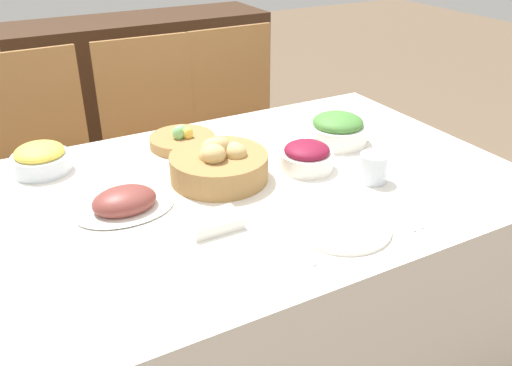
{
  "coord_description": "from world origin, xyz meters",
  "views": [
    {
      "loc": [
        -0.66,
        -1.23,
        1.48
      ],
      "look_at": [
        -0.03,
        -0.08,
        0.79
      ],
      "focal_mm": 38.0,
      "sensor_mm": 36.0,
      "label": 1
    }
  ],
  "objects_px": {
    "ham_platter": "(125,203)",
    "knife": "(388,213)",
    "egg_basket": "(182,140)",
    "fork": "(292,244)",
    "pineapple_bowl": "(41,159)",
    "butter_dish": "(214,222)",
    "chair_far_center": "(158,147)",
    "chair_far_left": "(46,170)",
    "bread_basket": "(219,164)",
    "chair_far_right": "(242,130)",
    "spoon": "(396,210)",
    "drinking_cup": "(373,168)",
    "green_salad_bowl": "(337,129)",
    "beet_salad_bowl": "(307,156)",
    "dinner_plate": "(342,227)",
    "sideboard": "(144,97)"
  },
  "relations": [
    {
      "from": "ham_platter",
      "to": "knife",
      "type": "height_order",
      "value": "ham_platter"
    },
    {
      "from": "egg_basket",
      "to": "fork",
      "type": "bearing_deg",
      "value": -89.09
    },
    {
      "from": "pineapple_bowl",
      "to": "butter_dish",
      "type": "relative_size",
      "value": 1.28
    },
    {
      "from": "chair_far_center",
      "to": "egg_basket",
      "type": "relative_size",
      "value": 4.5
    },
    {
      "from": "chair_far_center",
      "to": "chair_far_left",
      "type": "bearing_deg",
      "value": -178.42
    },
    {
      "from": "chair_far_center",
      "to": "bread_basket",
      "type": "height_order",
      "value": "chair_far_center"
    },
    {
      "from": "ham_platter",
      "to": "knife",
      "type": "xyz_separation_m",
      "value": [
        0.59,
        -0.34,
        -0.02
      ]
    },
    {
      "from": "chair_far_right",
      "to": "spoon",
      "type": "distance_m",
      "value": 1.24
    },
    {
      "from": "fork",
      "to": "chair_far_left",
      "type": "bearing_deg",
      "value": 107.2
    },
    {
      "from": "egg_basket",
      "to": "drinking_cup",
      "type": "bearing_deg",
      "value": -52.19
    },
    {
      "from": "green_salad_bowl",
      "to": "butter_dish",
      "type": "xyz_separation_m",
      "value": [
        -0.59,
        -0.29,
        -0.03
      ]
    },
    {
      "from": "beet_salad_bowl",
      "to": "butter_dish",
      "type": "height_order",
      "value": "beet_salad_bowl"
    },
    {
      "from": "pineapple_bowl",
      "to": "butter_dish",
      "type": "distance_m",
      "value": 0.63
    },
    {
      "from": "bread_basket",
      "to": "dinner_plate",
      "type": "relative_size",
      "value": 1.17
    },
    {
      "from": "chair_far_right",
      "to": "beet_salad_bowl",
      "type": "bearing_deg",
      "value": -105.57
    },
    {
      "from": "pineapple_bowl",
      "to": "fork",
      "type": "bearing_deg",
      "value": -56.95
    },
    {
      "from": "dinner_plate",
      "to": "drinking_cup",
      "type": "xyz_separation_m",
      "value": [
        0.23,
        0.17,
        0.04
      ]
    },
    {
      "from": "chair_far_center",
      "to": "bread_basket",
      "type": "relative_size",
      "value": 3.4
    },
    {
      "from": "bread_basket",
      "to": "butter_dish",
      "type": "xyz_separation_m",
      "value": [
        -0.12,
        -0.23,
        -0.03
      ]
    },
    {
      "from": "chair_far_left",
      "to": "beet_salad_bowl",
      "type": "bearing_deg",
      "value": -55.3
    },
    {
      "from": "chair_far_right",
      "to": "sideboard",
      "type": "relative_size",
      "value": 0.67
    },
    {
      "from": "chair_far_right",
      "to": "sideboard",
      "type": "distance_m",
      "value": 0.9
    },
    {
      "from": "sideboard",
      "to": "green_salad_bowl",
      "type": "distance_m",
      "value": 1.69
    },
    {
      "from": "pineapple_bowl",
      "to": "spoon",
      "type": "bearing_deg",
      "value": -41.78
    },
    {
      "from": "pineapple_bowl",
      "to": "knife",
      "type": "xyz_separation_m",
      "value": [
        0.75,
        -0.69,
        -0.04
      ]
    },
    {
      "from": "bread_basket",
      "to": "knife",
      "type": "relative_size",
      "value": 1.45
    },
    {
      "from": "ham_platter",
      "to": "green_salad_bowl",
      "type": "height_order",
      "value": "green_salad_bowl"
    },
    {
      "from": "chair_far_left",
      "to": "pineapple_bowl",
      "type": "bearing_deg",
      "value": -97.8
    },
    {
      "from": "sideboard",
      "to": "butter_dish",
      "type": "bearing_deg",
      "value": -102.48
    },
    {
      "from": "chair_far_right",
      "to": "chair_far_center",
      "type": "relative_size",
      "value": 1.0
    },
    {
      "from": "pineapple_bowl",
      "to": "spoon",
      "type": "xyz_separation_m",
      "value": [
        0.78,
        -0.69,
        -0.04
      ]
    },
    {
      "from": "butter_dish",
      "to": "chair_far_center",
      "type": "bearing_deg",
      "value": 78.87
    },
    {
      "from": "drinking_cup",
      "to": "butter_dish",
      "type": "height_order",
      "value": "drinking_cup"
    },
    {
      "from": "green_salad_bowl",
      "to": "butter_dish",
      "type": "height_order",
      "value": "green_salad_bowl"
    },
    {
      "from": "pineapple_bowl",
      "to": "dinner_plate",
      "type": "bearing_deg",
      "value": -49.2
    },
    {
      "from": "knife",
      "to": "spoon",
      "type": "bearing_deg",
      "value": -0.94
    },
    {
      "from": "chair_far_left",
      "to": "butter_dish",
      "type": "relative_size",
      "value": 7.28
    },
    {
      "from": "chair_far_right",
      "to": "pineapple_bowl",
      "type": "relative_size",
      "value": 5.7
    },
    {
      "from": "bread_basket",
      "to": "spoon",
      "type": "distance_m",
      "value": 0.51
    },
    {
      "from": "drinking_cup",
      "to": "butter_dish",
      "type": "distance_m",
      "value": 0.51
    },
    {
      "from": "chair_far_center",
      "to": "drinking_cup",
      "type": "bearing_deg",
      "value": -72.31
    },
    {
      "from": "ham_platter",
      "to": "butter_dish",
      "type": "relative_size",
      "value": 1.95
    },
    {
      "from": "chair_far_right",
      "to": "egg_basket",
      "type": "xyz_separation_m",
      "value": [
        -0.5,
        -0.54,
        0.26
      ]
    },
    {
      "from": "bread_basket",
      "to": "drinking_cup",
      "type": "xyz_separation_m",
      "value": [
        0.38,
        -0.22,
        -0.01
      ]
    },
    {
      "from": "chair_far_center",
      "to": "beet_salad_bowl",
      "type": "height_order",
      "value": "chair_far_center"
    },
    {
      "from": "bread_basket",
      "to": "butter_dish",
      "type": "distance_m",
      "value": 0.27
    },
    {
      "from": "drinking_cup",
      "to": "bread_basket",
      "type": "bearing_deg",
      "value": 149.75
    },
    {
      "from": "chair_far_center",
      "to": "chair_far_right",
      "type": "bearing_deg",
      "value": 1.58
    },
    {
      "from": "bread_basket",
      "to": "sideboard",
      "type": "bearing_deg",
      "value": 79.89
    },
    {
      "from": "spoon",
      "to": "beet_salad_bowl",
      "type": "bearing_deg",
      "value": 102.69
    }
  ]
}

